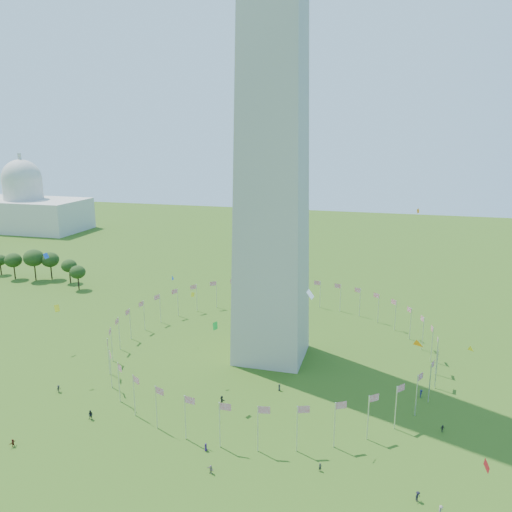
# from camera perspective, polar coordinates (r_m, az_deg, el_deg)

# --- Properties ---
(ground) EXTENTS (600.00, 600.00, 0.00)m
(ground) POSITION_cam_1_polar(r_m,az_deg,el_deg) (90.02, -6.41, -24.37)
(ground) COLOR #2C4E12
(ground) RESTS_ON ground
(flag_ring) EXTENTS (80.24, 80.24, 9.00)m
(flag_ring) POSITION_cam_1_polar(r_m,az_deg,el_deg) (129.08, 1.76, -9.46)
(flag_ring) COLOR silver
(flag_ring) RESTS_ON ground
(capitol_building) EXTENTS (70.00, 35.00, 46.00)m
(capitol_building) POSITION_cam_1_polar(r_m,az_deg,el_deg) (322.80, -25.07, 6.78)
(capitol_building) COLOR beige
(capitol_building) RESTS_ON ground
(crowd) EXTENTS (89.59, 63.17, 2.00)m
(crowd) POSITION_cam_1_polar(r_m,az_deg,el_deg) (91.34, -0.70, -22.95)
(crowd) COLOR #282828
(crowd) RESTS_ON ground
(kites_aloft) EXTENTS (106.41, 69.91, 34.57)m
(kites_aloft) POSITION_cam_1_polar(r_m,az_deg,el_deg) (93.00, 4.09, -8.08)
(kites_aloft) COLOR orange
(kites_aloft) RESTS_ON ground
(tree_line_west) EXTENTS (54.80, 14.99, 12.00)m
(tree_line_west) POSITION_cam_1_polar(r_m,az_deg,el_deg) (211.98, -24.72, -1.18)
(tree_line_west) COLOR #284918
(tree_line_west) RESTS_ON ground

